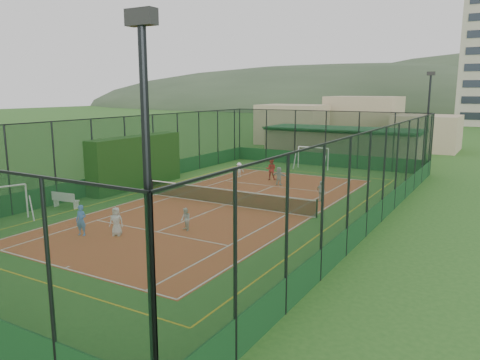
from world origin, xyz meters
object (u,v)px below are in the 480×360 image
object	(u,v)px
child_near_left	(116,221)
child_far_left	(239,170)
floodlight_se	(149,230)
floodlight_ne	(427,124)
futsal_goal_far	(313,158)
white_bench	(66,200)
child_far_back	(279,176)
coach	(271,169)
clubhouse	(343,144)
child_near_mid	(81,220)
child_far_right	(321,191)
child_near_right	(186,219)

from	to	relation	value
child_near_left	child_far_left	xyz separation A→B (m)	(-2.62, 16.01, -0.10)
floodlight_se	floodlight_ne	bearing A→B (deg)	90.00
futsal_goal_far	white_bench	bearing A→B (deg)	-107.54
child_near_left	child_far_back	world-z (taller)	child_near_left
futsal_goal_far	child_near_left	bearing A→B (deg)	-89.87
coach	clubhouse	bearing A→B (deg)	-116.74
white_bench	floodlight_ne	bearing A→B (deg)	46.00
child_near_mid	child_far_back	distance (m)	15.92
clubhouse	child_far_right	size ratio (longest dim) A/B	11.77
floodlight_ne	child_near_right	world-z (taller)	floodlight_ne
floodlight_ne	futsal_goal_far	world-z (taller)	floodlight_ne
floodlight_se	white_bench	size ratio (longest dim) A/B	4.81
child_far_back	white_bench	bearing A→B (deg)	67.92
white_bench	child_near_right	world-z (taller)	child_near_right
floodlight_se	child_near_left	xyz separation A→B (m)	(-9.89, 8.82, -3.43)
floodlight_ne	coach	size ratio (longest dim) A/B	5.01
clubhouse	child_far_right	xyz separation A→B (m)	(4.63, -18.28, -0.92)
white_bench	child_far_left	distance (m)	14.11
child_far_right	child_near_right	bearing A→B (deg)	97.65
floodlight_se	clubhouse	bearing A→B (deg)	102.56
floodlight_ne	coach	world-z (taller)	floodlight_ne
floodlight_ne	child_near_left	world-z (taller)	floodlight_ne
clubhouse	child_far_left	distance (m)	14.35
child_near_right	child_far_left	xyz separation A→B (m)	(-4.98, 13.71, 0.03)
floodlight_se	child_near_left	distance (m)	13.69
child_near_left	child_far_back	size ratio (longest dim) A/B	1.03
floodlight_se	white_bench	bearing A→B (deg)	145.51
child_near_right	coach	world-z (taller)	coach
floodlight_ne	futsal_goal_far	distance (m)	9.67
floodlight_ne	white_bench	size ratio (longest dim) A/B	4.81
clubhouse	white_bench	xyz separation A→B (m)	(-7.80, -27.33, -1.09)
child_far_right	coach	size ratio (longest dim) A/B	0.78
child_near_mid	child_near_right	bearing A→B (deg)	26.55
floodlight_ne	coach	bearing A→B (deg)	-140.73
child_near_right	child_far_back	xyz separation A→B (m)	(-0.92, 12.53, 0.10)
floodlight_ne	child_near_mid	world-z (taller)	floodlight_ne
futsal_goal_far	child_far_back	world-z (taller)	futsal_goal_far
clubhouse	child_near_mid	distance (m)	30.74
child_far_left	coach	distance (m)	2.69
futsal_goal_far	coach	world-z (taller)	futsal_goal_far
futsal_goal_far	child_near_mid	bearing A→B (deg)	-93.28
white_bench	child_far_back	xyz separation A→B (m)	(7.94, 12.39, 0.19)
white_bench	child_far_back	bearing A→B (deg)	50.12
child_near_right	child_near_mid	bearing A→B (deg)	-111.05
futsal_goal_far	coach	bearing A→B (deg)	-94.97
futsal_goal_far	child_near_right	world-z (taller)	futsal_goal_far
child_near_right	child_far_right	distance (m)	9.86
floodlight_se	coach	distance (m)	27.20
floodlight_se	child_near_right	bearing A→B (deg)	124.11
child_near_right	floodlight_ne	bearing A→B (deg)	100.71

